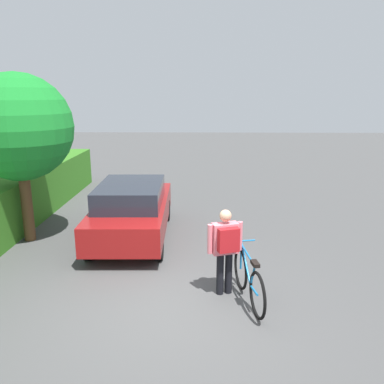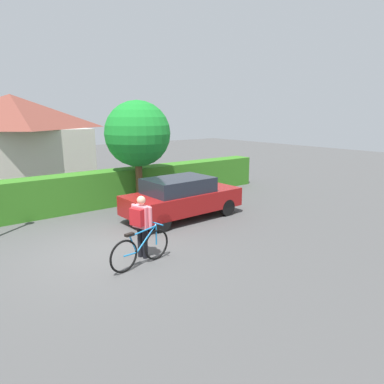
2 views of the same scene
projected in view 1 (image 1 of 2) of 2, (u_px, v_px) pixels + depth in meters
ground_plane at (173, 307)px, 6.61m from camera, size 60.00×60.00×0.00m
parked_car_near at (132, 209)px, 9.60m from camera, size 4.08×1.78×1.41m
bicycle at (248, 279)px, 6.70m from camera, size 1.73×0.51×0.94m
person_rider at (226, 245)px, 6.81m from camera, size 0.44×0.62×1.57m
tree_kerbside at (19, 128)px, 8.97m from camera, size 2.48×2.48×3.98m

